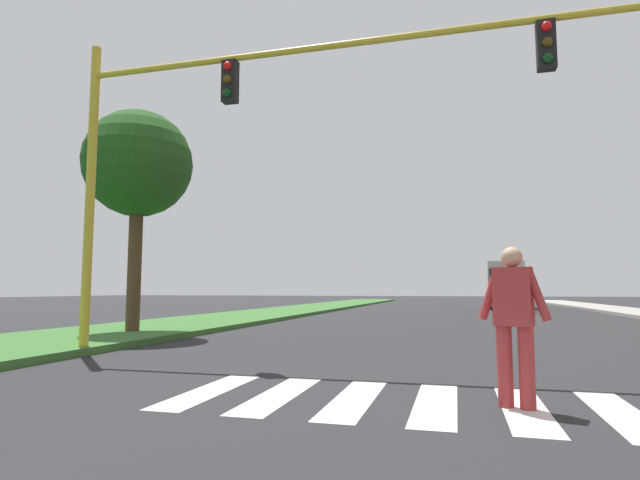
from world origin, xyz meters
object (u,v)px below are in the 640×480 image
at_px(pedestrian_performer, 514,318).
at_px(truck_box_delivery, 505,284).
at_px(tree_mid, 138,165).
at_px(traffic_light_gantry, 231,118).
at_px(sedan_midblock, 509,297).

xyz_separation_m(pedestrian_performer, truck_box_delivery, (2.59, 30.48, 0.70)).
relative_size(tree_mid, traffic_light_gantry, 0.60).
bearing_deg(tree_mid, traffic_light_gantry, -38.20).
xyz_separation_m(tree_mid, pedestrian_performer, (8.89, -6.05, -3.68)).
bearing_deg(traffic_light_gantry, sedan_midblock, 72.82).
bearing_deg(truck_box_delivery, tree_mid, -115.17).
relative_size(sedan_midblock, truck_box_delivery, 0.72).
height_order(sedan_midblock, truck_box_delivery, truck_box_delivery).
relative_size(tree_mid, pedestrian_performer, 3.53).
relative_size(tree_mid, truck_box_delivery, 0.96).
distance_m(tree_mid, sedan_midblock, 21.91).
height_order(tree_mid, traffic_light_gantry, traffic_light_gantry).
relative_size(traffic_light_gantry, sedan_midblock, 2.25).
xyz_separation_m(traffic_light_gantry, pedestrian_performer, (4.53, -2.61, -3.47)).
xyz_separation_m(tree_mid, traffic_light_gantry, (4.36, -3.43, -0.21)).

